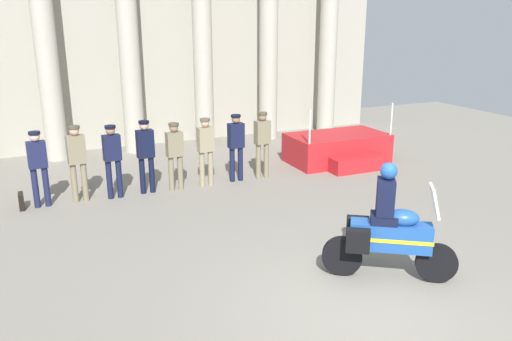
{
  "coord_description": "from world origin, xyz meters",
  "views": [
    {
      "loc": [
        -4.08,
        -5.25,
        4.01
      ],
      "look_at": [
        -0.23,
        3.47,
        1.14
      ],
      "focal_mm": 36.31,
      "sensor_mm": 36.0,
      "label": 1
    }
  ],
  "objects_px": {
    "officer_in_row_5": "(206,146)",
    "briefcase_on_ground": "(21,201)",
    "officer_in_row_1": "(77,157)",
    "reviewing_stand": "(338,149)",
    "officer_in_row_0": "(38,163)",
    "officer_in_row_6": "(236,142)",
    "officer_in_row_7": "(262,140)",
    "officer_in_row_2": "(112,156)",
    "officer_in_row_3": "(146,151)",
    "officer_in_row_4": "(175,151)",
    "motorcycle_with_rider": "(386,231)"
  },
  "relations": [
    {
      "from": "officer_in_row_3",
      "to": "officer_in_row_7",
      "type": "xyz_separation_m",
      "value": [
        2.94,
        -0.03,
        -0.01
      ]
    },
    {
      "from": "officer_in_row_7",
      "to": "officer_in_row_1",
      "type": "bearing_deg",
      "value": -4.87
    },
    {
      "from": "reviewing_stand",
      "to": "briefcase_on_ground",
      "type": "height_order",
      "value": "reviewing_stand"
    },
    {
      "from": "officer_in_row_0",
      "to": "officer_in_row_6",
      "type": "distance_m",
      "value": 4.55
    },
    {
      "from": "reviewing_stand",
      "to": "briefcase_on_ground",
      "type": "xyz_separation_m",
      "value": [
        -8.24,
        -0.41,
        -0.21
      ]
    },
    {
      "from": "officer_in_row_2",
      "to": "officer_in_row_4",
      "type": "relative_size",
      "value": 1.04
    },
    {
      "from": "briefcase_on_ground",
      "to": "officer_in_row_2",
      "type": "bearing_deg",
      "value": -2.08
    },
    {
      "from": "briefcase_on_ground",
      "to": "motorcycle_with_rider",
      "type": "bearing_deg",
      "value": -47.03
    },
    {
      "from": "officer_in_row_2",
      "to": "officer_in_row_3",
      "type": "bearing_deg",
      "value": 179.79
    },
    {
      "from": "officer_in_row_6",
      "to": "briefcase_on_ground",
      "type": "distance_m",
      "value": 5.04
    },
    {
      "from": "officer_in_row_3",
      "to": "motorcycle_with_rider",
      "type": "bearing_deg",
      "value": 109.86
    },
    {
      "from": "officer_in_row_0",
      "to": "motorcycle_with_rider",
      "type": "height_order",
      "value": "motorcycle_with_rider"
    },
    {
      "from": "motorcycle_with_rider",
      "to": "officer_in_row_7",
      "type": "bearing_deg",
      "value": 119.44
    },
    {
      "from": "officer_in_row_7",
      "to": "motorcycle_with_rider",
      "type": "distance_m",
      "value": 5.6
    },
    {
      "from": "officer_in_row_3",
      "to": "briefcase_on_ground",
      "type": "xyz_separation_m",
      "value": [
        -2.73,
        0.02,
        -0.83
      ]
    },
    {
      "from": "officer_in_row_2",
      "to": "motorcycle_with_rider",
      "type": "relative_size",
      "value": 0.89
    },
    {
      "from": "officer_in_row_1",
      "to": "briefcase_on_ground",
      "type": "height_order",
      "value": "officer_in_row_1"
    },
    {
      "from": "officer_in_row_2",
      "to": "officer_in_row_7",
      "type": "xyz_separation_m",
      "value": [
        3.7,
        0.03,
        0.01
      ]
    },
    {
      "from": "officer_in_row_5",
      "to": "officer_in_row_4",
      "type": "bearing_deg",
      "value": -4.28
    },
    {
      "from": "officer_in_row_7",
      "to": "briefcase_on_ground",
      "type": "xyz_separation_m",
      "value": [
        -5.67,
        0.04,
        -0.83
      ]
    },
    {
      "from": "officer_in_row_0",
      "to": "briefcase_on_ground",
      "type": "xyz_separation_m",
      "value": [
        -0.42,
        0.01,
        -0.81
      ]
    },
    {
      "from": "officer_in_row_7",
      "to": "motorcycle_with_rider",
      "type": "height_order",
      "value": "motorcycle_with_rider"
    },
    {
      "from": "officer_in_row_1",
      "to": "officer_in_row_6",
      "type": "xyz_separation_m",
      "value": [
        3.75,
        -0.01,
        -0.02
      ]
    },
    {
      "from": "officer_in_row_1",
      "to": "officer_in_row_2",
      "type": "xyz_separation_m",
      "value": [
        0.75,
        -0.07,
        -0.02
      ]
    },
    {
      "from": "officer_in_row_0",
      "to": "officer_in_row_7",
      "type": "bearing_deg",
      "value": 175.34
    },
    {
      "from": "reviewing_stand",
      "to": "officer_in_row_0",
      "type": "relative_size",
      "value": 1.64
    },
    {
      "from": "officer_in_row_3",
      "to": "officer_in_row_6",
      "type": "xyz_separation_m",
      "value": [
        2.24,
        0.01,
        -0.02
      ]
    },
    {
      "from": "officer_in_row_0",
      "to": "officer_in_row_2",
      "type": "distance_m",
      "value": 1.55
    },
    {
      "from": "officer_in_row_0",
      "to": "officer_in_row_2",
      "type": "relative_size",
      "value": 0.99
    },
    {
      "from": "officer_in_row_6",
      "to": "officer_in_row_7",
      "type": "distance_m",
      "value": 0.7
    },
    {
      "from": "reviewing_stand",
      "to": "officer_in_row_1",
      "type": "distance_m",
      "value": 7.06
    },
    {
      "from": "officer_in_row_2",
      "to": "officer_in_row_7",
      "type": "height_order",
      "value": "officer_in_row_7"
    },
    {
      "from": "officer_in_row_1",
      "to": "briefcase_on_ground",
      "type": "distance_m",
      "value": 1.48
    },
    {
      "from": "officer_in_row_2",
      "to": "officer_in_row_4",
      "type": "distance_m",
      "value": 1.43
    },
    {
      "from": "officer_in_row_3",
      "to": "officer_in_row_1",
      "type": "bearing_deg",
      "value": -5.02
    },
    {
      "from": "officer_in_row_4",
      "to": "briefcase_on_ground",
      "type": "height_order",
      "value": "officer_in_row_4"
    },
    {
      "from": "officer_in_row_5",
      "to": "briefcase_on_ground",
      "type": "distance_m",
      "value": 4.24
    },
    {
      "from": "officer_in_row_7",
      "to": "officer_in_row_0",
      "type": "bearing_deg",
      "value": -4.66
    },
    {
      "from": "officer_in_row_4",
      "to": "officer_in_row_7",
      "type": "relative_size",
      "value": 0.95
    },
    {
      "from": "officer_in_row_2",
      "to": "officer_in_row_3",
      "type": "xyz_separation_m",
      "value": [
        0.76,
        0.05,
        0.02
      ]
    },
    {
      "from": "reviewing_stand",
      "to": "motorcycle_with_rider",
      "type": "distance_m",
      "value": 6.76
    },
    {
      "from": "officer_in_row_0",
      "to": "motorcycle_with_rider",
      "type": "xyz_separation_m",
      "value": [
        4.82,
        -5.62,
        -0.19
      ]
    },
    {
      "from": "briefcase_on_ground",
      "to": "officer_in_row_1",
      "type": "bearing_deg",
      "value": 0.07
    },
    {
      "from": "motorcycle_with_rider",
      "to": "officer_in_row_3",
      "type": "bearing_deg",
      "value": 147.99
    },
    {
      "from": "officer_in_row_5",
      "to": "briefcase_on_ground",
      "type": "height_order",
      "value": "officer_in_row_5"
    },
    {
      "from": "officer_in_row_1",
      "to": "briefcase_on_ground",
      "type": "bearing_deg",
      "value": -4.22
    },
    {
      "from": "officer_in_row_6",
      "to": "officer_in_row_1",
      "type": "bearing_deg",
      "value": -4.47
    },
    {
      "from": "reviewing_stand",
      "to": "officer_in_row_2",
      "type": "height_order",
      "value": "reviewing_stand"
    },
    {
      "from": "officer_in_row_3",
      "to": "motorcycle_with_rider",
      "type": "distance_m",
      "value": 6.15
    },
    {
      "from": "officer_in_row_2",
      "to": "officer_in_row_5",
      "type": "xyz_separation_m",
      "value": [
        2.19,
        0.0,
        -0.01
      ]
    }
  ]
}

